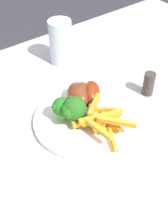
# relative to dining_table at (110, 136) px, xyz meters

# --- Properties ---
(dining_table) EXTENTS (1.28, 0.89, 0.72)m
(dining_table) POSITION_rel_dining_table_xyz_m (0.00, 0.00, 0.00)
(dining_table) COLOR #B7B7BC
(dining_table) RESTS_ON ground_plane
(dinner_plate) EXTENTS (0.24, 0.24, 0.01)m
(dinner_plate) POSITION_rel_dining_table_xyz_m (-0.07, 0.02, 0.09)
(dinner_plate) COLOR white
(dinner_plate) RESTS_ON dining_table
(broccoli_floret_front) EXTENTS (0.07, 0.06, 0.07)m
(broccoli_floret_front) POSITION_rel_dining_table_xyz_m (-0.10, 0.02, 0.14)
(broccoli_floret_front) COLOR #89B447
(broccoli_floret_front) RESTS_ON dinner_plate
(broccoli_floret_middle) EXTENTS (0.05, 0.05, 0.06)m
(broccoli_floret_middle) POSITION_rel_dining_table_xyz_m (-0.11, 0.04, 0.14)
(broccoli_floret_middle) COLOR #76BE4D
(broccoli_floret_middle) RESTS_ON dinner_plate
(carrot_fries_pile) EXTENTS (0.12, 0.16, 0.04)m
(carrot_fries_pile) POSITION_rel_dining_table_xyz_m (-0.06, -0.03, 0.12)
(carrot_fries_pile) COLOR orange
(carrot_fries_pile) RESTS_ON dinner_plate
(chicken_drumstick_near) EXTENTS (0.10, 0.11, 0.05)m
(chicken_drumstick_near) POSITION_rel_dining_table_xyz_m (-0.02, 0.05, 0.12)
(chicken_drumstick_near) COLOR #5E1909
(chicken_drumstick_near) RESTS_ON dinner_plate
(chicken_drumstick_far) EXTENTS (0.08, 0.13, 0.05)m
(chicken_drumstick_far) POSITION_rel_dining_table_xyz_m (-0.05, 0.07, 0.12)
(chicken_drumstick_far) COLOR #521D10
(chicken_drumstick_far) RESTS_ON dinner_plate
(chicken_drumstick_extra) EXTENTS (0.12, 0.10, 0.05)m
(chicken_drumstick_extra) POSITION_rel_dining_table_xyz_m (-0.05, 0.07, 0.12)
(chicken_drumstick_extra) COLOR #4B200E
(chicken_drumstick_extra) RESTS_ON dinner_plate
(water_glass) EXTENTS (0.07, 0.07, 0.13)m
(water_glass) POSITION_rel_dining_table_xyz_m (0.03, 0.27, 0.15)
(water_glass) COLOR silver
(water_glass) RESTS_ON dining_table
(pepper_shaker) EXTENTS (0.03, 0.03, 0.06)m
(pepper_shaker) POSITION_rel_dining_table_xyz_m (0.13, 0.00, 0.12)
(pepper_shaker) COLOR #423833
(pepper_shaker) RESTS_ON dining_table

